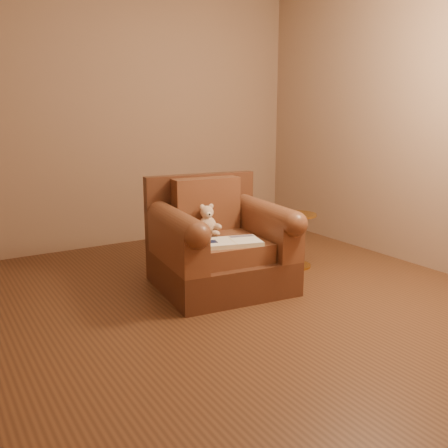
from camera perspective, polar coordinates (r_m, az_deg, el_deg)
floor at (r=3.75m, az=-0.09°, el=-8.86°), size 4.00×4.00×0.00m
room at (r=3.50m, az=-0.10°, el=18.21°), size 4.02×4.02×2.71m
armchair at (r=3.98m, az=-0.63°, el=-2.47°), size 1.06×1.02×0.87m
teddy_bear at (r=3.99m, az=-1.86°, el=0.11°), size 0.18×0.21×0.25m
guidebook at (r=3.71m, az=0.92°, el=-2.09°), size 0.47×0.35×0.03m
side_table at (r=4.52m, az=8.24°, el=-1.64°), size 0.35×0.35×0.49m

